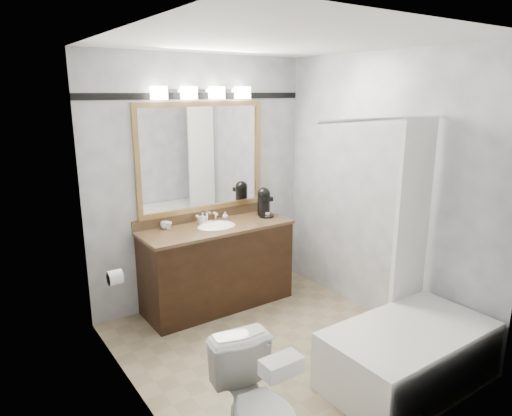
# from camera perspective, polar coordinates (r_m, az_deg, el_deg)

# --- Properties ---
(room) EXTENTS (2.42, 2.62, 2.52)m
(room) POSITION_cam_1_polar(r_m,az_deg,el_deg) (3.61, 2.93, 0.03)
(room) COLOR gray
(room) RESTS_ON ground
(vanity) EXTENTS (1.53, 0.58, 0.97)m
(vanity) POSITION_cam_1_polar(r_m,az_deg,el_deg) (4.67, -4.85, -7.03)
(vanity) COLOR black
(vanity) RESTS_ON ground
(mirror) EXTENTS (1.40, 0.04, 1.10)m
(mirror) POSITION_cam_1_polar(r_m,az_deg,el_deg) (4.63, -6.78, 6.29)
(mirror) COLOR #AD854E
(mirror) RESTS_ON room
(vanity_light_bar) EXTENTS (1.02, 0.14, 0.12)m
(vanity_light_bar) POSITION_cam_1_polar(r_m,az_deg,el_deg) (4.54, -6.68, 14.16)
(vanity_light_bar) COLOR silver
(vanity_light_bar) RESTS_ON room
(accent_stripe) EXTENTS (2.40, 0.01, 0.06)m
(accent_stripe) POSITION_cam_1_polar(r_m,az_deg,el_deg) (4.59, -7.07, 13.73)
(accent_stripe) COLOR black
(accent_stripe) RESTS_ON room
(bathtub) EXTENTS (1.30, 0.75, 1.96)m
(bathtub) POSITION_cam_1_polar(r_m,az_deg,el_deg) (3.77, 18.50, -16.06)
(bathtub) COLOR white
(bathtub) RESTS_ON ground
(tp_roll) EXTENTS (0.11, 0.12, 0.12)m
(tp_roll) POSITION_cam_1_polar(r_m,az_deg,el_deg) (3.86, -17.23, -8.27)
(tp_roll) COLOR white
(tp_roll) RESTS_ON room
(toilet) EXTENTS (0.49, 0.74, 0.71)m
(toilet) POSITION_cam_1_polar(r_m,az_deg,el_deg) (2.89, 0.44, -23.95)
(toilet) COLOR white
(toilet) RESTS_ON ground
(tissue_box) EXTENTS (0.22, 0.12, 0.09)m
(tissue_box) POSITION_cam_1_polar(r_m,az_deg,el_deg) (2.52, 3.21, -19.13)
(tissue_box) COLOR white
(tissue_box) RESTS_ON toilet
(coffee_maker) EXTENTS (0.16, 0.20, 0.31)m
(coffee_maker) POSITION_cam_1_polar(r_m,az_deg,el_deg) (4.84, 1.01, 0.83)
(coffee_maker) COLOR black
(coffee_maker) RESTS_ON vanity
(cup_left) EXTENTS (0.11, 0.11, 0.07)m
(cup_left) POSITION_cam_1_polar(r_m,az_deg,el_deg) (4.50, -11.28, -2.12)
(cup_left) COLOR white
(cup_left) RESTS_ON vanity
(cup_right) EXTENTS (0.08, 0.08, 0.07)m
(cup_right) POSITION_cam_1_polar(r_m,az_deg,el_deg) (4.49, -10.91, -2.19)
(cup_right) COLOR white
(cup_right) RESTS_ON vanity
(soap_bottle_a) EXTENTS (0.07, 0.07, 0.12)m
(soap_bottle_a) POSITION_cam_1_polar(r_m,az_deg,el_deg) (4.60, -6.68, -1.29)
(soap_bottle_a) COLOR white
(soap_bottle_a) RESTS_ON vanity
(soap_bottle_b) EXTENTS (0.08, 0.08, 0.08)m
(soap_bottle_b) POSITION_cam_1_polar(r_m,az_deg,el_deg) (4.76, -3.87, -0.93)
(soap_bottle_b) COLOR white
(soap_bottle_b) RESTS_ON vanity
(soap_bar) EXTENTS (0.08, 0.05, 0.02)m
(soap_bar) POSITION_cam_1_polar(r_m,az_deg,el_deg) (4.63, -5.89, -1.79)
(soap_bar) COLOR beige
(soap_bar) RESTS_ON vanity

